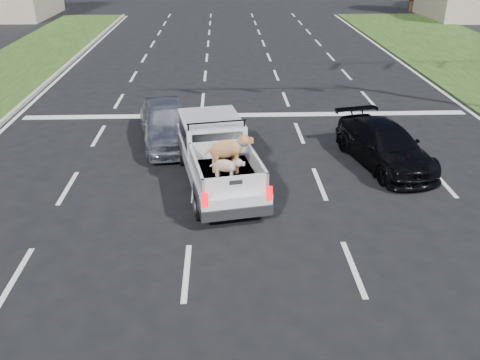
# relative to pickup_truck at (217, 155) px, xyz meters

# --- Properties ---
(ground) EXTENTS (160.00, 160.00, 0.00)m
(ground) POSITION_rel_pickup_truck_xyz_m (1.10, -4.19, -0.85)
(ground) COLOR black
(ground) RESTS_ON ground
(road_markings) EXTENTS (17.75, 60.00, 0.01)m
(road_markings) POSITION_rel_pickup_truck_xyz_m (1.10, 2.37, -0.84)
(road_markings) COLOR silver
(road_markings) RESTS_ON ground
(pickup_truck) EXTENTS (2.57, 5.04, 1.80)m
(pickup_truck) POSITION_rel_pickup_truck_xyz_m (0.00, 0.00, 0.00)
(pickup_truck) COLOR black
(pickup_truck) RESTS_ON ground
(silver_sedan) EXTENTS (2.42, 4.41, 1.42)m
(silver_sedan) POSITION_rel_pickup_truck_xyz_m (-1.67, 3.04, -0.14)
(silver_sedan) COLOR silver
(silver_sedan) RESTS_ON ground
(black_coupe) EXTENTS (2.61, 4.48, 1.22)m
(black_coupe) POSITION_rel_pickup_truck_xyz_m (5.01, 1.08, -0.24)
(black_coupe) COLOR black
(black_coupe) RESTS_ON ground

